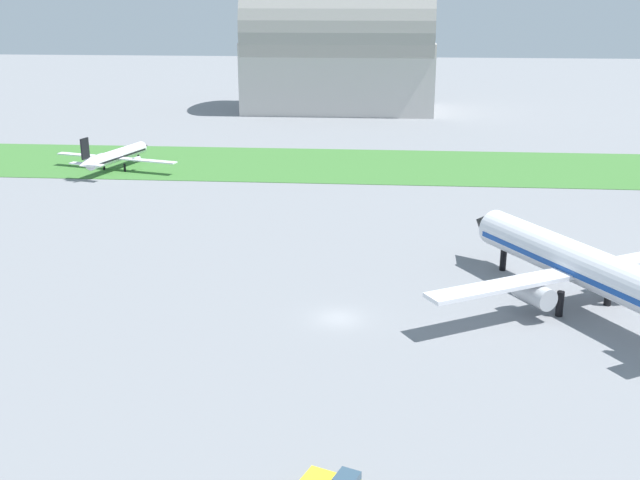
{
  "coord_description": "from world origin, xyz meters",
  "views": [
    {
      "loc": [
        3.85,
        -66.69,
        29.56
      ],
      "look_at": [
        -2.98,
        14.53,
        3.0
      ],
      "focal_mm": 43.1,
      "sensor_mm": 36.0,
      "label": 1
    }
  ],
  "objects": [
    {
      "name": "airplane_taxiing_turboprop",
      "position": [
        -41.97,
        59.48,
        2.56
      ],
      "size": [
        22.89,
        19.75,
        7.0
      ],
      "rotation": [
        0.0,
        0.0,
        1.3
      ],
      "color": "white",
      "rests_on": "ground_plane"
    },
    {
      "name": "hangar_distant",
      "position": [
        -8.03,
        132.95,
        15.95
      ],
      "size": [
        47.49,
        28.41,
        34.28
      ],
      "color": "#BCB7B2",
      "rests_on": "ground_plane"
    },
    {
      "name": "airplane_midfield_jet",
      "position": [
        23.02,
        4.82,
        4.35
      ],
      "size": [
        30.76,
        30.74,
        12.08
      ],
      "rotation": [
        0.0,
        0.0,
        2.1
      ],
      "color": "white",
      "rests_on": "ground_plane"
    },
    {
      "name": "ground_plane",
      "position": [
        0.0,
        0.0,
        0.0
      ],
      "size": [
        600.0,
        600.0,
        0.0
      ],
      "primitive_type": "plane",
      "color": "gray"
    },
    {
      "name": "grass_taxiway_strip",
      "position": [
        0.0,
        66.76,
        0.04
      ],
      "size": [
        360.0,
        28.0,
        0.08
      ],
      "primitive_type": "cube",
      "color": "#3D7533",
      "rests_on": "ground_plane"
    }
  ]
}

